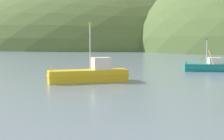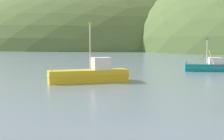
# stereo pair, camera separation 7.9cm
# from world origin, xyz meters

# --- Properties ---
(hill_mid_right) EXTENTS (218.86, 175.09, 90.05)m
(hill_mid_right) POSITION_xyz_m (-41.20, 215.69, 0.00)
(hill_mid_right) COLOR #516B38
(hill_mid_right) RESTS_ON ground
(hill_far_right) EXTENTS (202.45, 161.96, 48.26)m
(hill_far_right) POSITION_xyz_m (-102.07, 256.92, 0.00)
(hill_far_right) COLOR #2D562D
(hill_far_right) RESTS_ON ground
(fishing_boat_yellow) EXTENTS (8.70, 6.12, 6.52)m
(fishing_boat_yellow) POSITION_xyz_m (0.15, 31.57, 0.85)
(fishing_boat_yellow) COLOR gold
(fishing_boat_yellow) RESTS_ON ground
(fishing_boat_teal) EXTENTS (6.81, 11.18, 4.92)m
(fishing_boat_teal) POSITION_xyz_m (14.40, 46.92, 0.72)
(fishing_boat_teal) COLOR #147F84
(fishing_boat_teal) RESTS_ON ground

